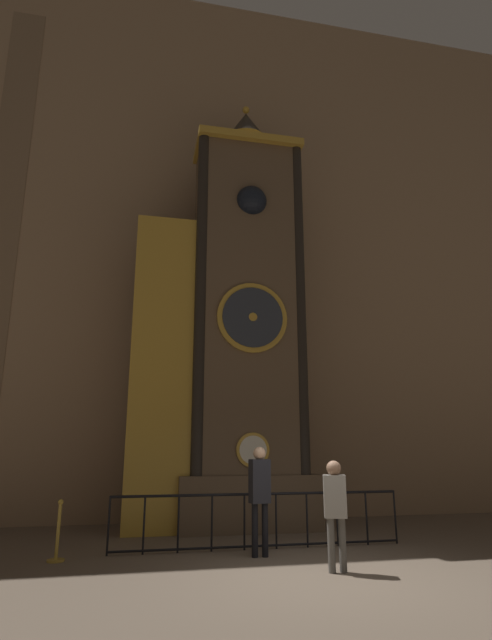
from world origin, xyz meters
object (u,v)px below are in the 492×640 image
(visitor_near, at_px, (260,489))
(stanchion_post, at_px, (57,541))
(clock_tower, at_px, (228,326))
(visitor_far, at_px, (335,503))

(visitor_near, bearing_deg, stanchion_post, 164.33)
(visitor_near, distance_m, stanchion_post, 3.47)
(clock_tower, bearing_deg, stanchion_post, -141.51)
(clock_tower, xyz_separation_m, stanchion_post, (-3.27, -2.60, -4.42))
(visitor_near, relative_size, stanchion_post, 1.88)
(clock_tower, distance_m, visitor_far, 5.76)
(visitor_near, relative_size, visitor_far, 1.13)
(clock_tower, relative_size, stanchion_post, 11.55)
(visitor_near, height_order, visitor_far, visitor_near)
(stanchion_post, bearing_deg, visitor_far, -21.37)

